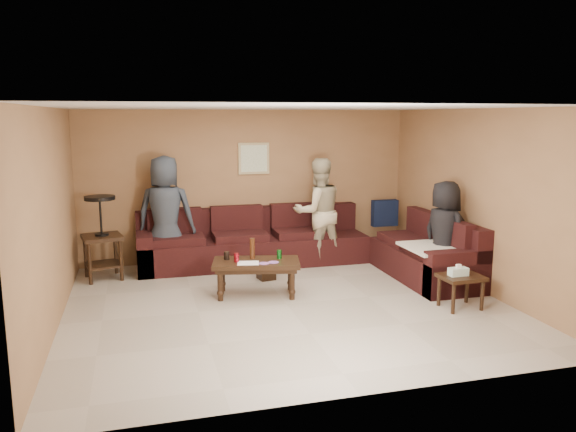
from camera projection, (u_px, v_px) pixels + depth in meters
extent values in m
plane|color=#B0A795|center=(286.00, 304.00, 7.25)|extent=(5.50, 5.50, 0.00)
cube|color=silver|center=(286.00, 112.00, 6.82)|extent=(5.50, 5.00, 0.10)
cube|color=#956C46|center=(248.00, 185.00, 9.41)|extent=(5.50, 0.10, 2.50)
cube|color=#956C46|center=(364.00, 256.00, 4.65)|extent=(5.50, 0.10, 2.50)
cube|color=#956C46|center=(51.00, 219.00, 6.32)|extent=(0.10, 5.00, 2.50)
cube|color=#956C46|center=(479.00, 200.00, 7.74)|extent=(0.10, 5.00, 2.50)
cube|color=black|center=(254.00, 251.00, 9.16)|extent=(3.70, 0.90, 0.45)
cube|color=black|center=(250.00, 220.00, 9.39)|extent=(3.70, 0.24, 0.45)
cube|color=black|center=(145.00, 252.00, 8.70)|extent=(0.24, 0.90, 0.63)
cube|color=black|center=(425.00, 264.00, 8.37)|extent=(0.90, 2.00, 0.45)
cube|color=black|center=(446.00, 233.00, 8.38)|extent=(0.24, 2.00, 0.45)
cube|color=black|center=(457.00, 274.00, 7.52)|extent=(0.90, 0.24, 0.63)
cube|color=#101832|center=(385.00, 213.00, 9.66)|extent=(0.45, 0.14, 0.45)
cube|color=silver|center=(442.00, 247.00, 7.88)|extent=(1.00, 0.85, 0.04)
cube|color=black|center=(256.00, 263.00, 7.54)|extent=(1.25, 0.81, 0.06)
cube|color=black|center=(256.00, 267.00, 7.55)|extent=(1.15, 0.71, 0.05)
cylinder|color=black|center=(220.00, 285.00, 7.35)|extent=(0.07, 0.07, 0.42)
cylinder|color=black|center=(292.00, 284.00, 7.39)|extent=(0.07, 0.07, 0.42)
cylinder|color=black|center=(222.00, 276.00, 7.76)|extent=(0.07, 0.07, 0.42)
cylinder|color=black|center=(290.00, 275.00, 7.81)|extent=(0.07, 0.07, 0.42)
cylinder|color=maroon|center=(236.00, 258.00, 7.45)|extent=(0.07, 0.07, 0.12)
cylinder|color=#167E23|center=(279.00, 254.00, 7.64)|extent=(0.07, 0.07, 0.12)
cylinder|color=#3C1E0D|center=(252.00, 248.00, 7.63)|extent=(0.07, 0.07, 0.28)
cylinder|color=black|center=(227.00, 256.00, 7.58)|extent=(0.08, 0.08, 0.11)
cube|color=white|center=(248.00, 263.00, 7.40)|extent=(0.32, 0.27, 0.00)
cylinder|color=#E35080|center=(264.00, 263.00, 7.38)|extent=(0.14, 0.14, 0.01)
cylinder|color=#E35080|center=(274.00, 262.00, 7.44)|extent=(0.14, 0.14, 0.01)
cube|color=black|center=(102.00, 237.00, 8.27)|extent=(0.65, 0.65, 0.05)
cube|color=black|center=(104.00, 264.00, 8.34)|extent=(0.57, 0.57, 0.03)
cylinder|color=black|center=(90.00, 263.00, 8.04)|extent=(0.05, 0.05, 0.63)
cylinder|color=black|center=(121.00, 260.00, 8.23)|extent=(0.05, 0.05, 0.63)
cylinder|color=black|center=(86.00, 256.00, 8.42)|extent=(0.05, 0.05, 0.63)
cylinder|color=black|center=(116.00, 253.00, 8.62)|extent=(0.05, 0.05, 0.63)
cylinder|color=black|center=(102.00, 234.00, 8.26)|extent=(0.20, 0.20, 0.03)
cylinder|color=black|center=(101.00, 216.00, 8.21)|extent=(0.03, 0.03, 0.53)
cylinder|color=black|center=(100.00, 198.00, 8.17)|extent=(0.44, 0.44, 0.05)
cube|color=black|center=(461.00, 277.00, 7.04)|extent=(0.53, 0.44, 0.05)
cylinder|color=black|center=(453.00, 298.00, 6.86)|extent=(0.05, 0.05, 0.40)
cylinder|color=black|center=(482.00, 295.00, 6.98)|extent=(0.05, 0.05, 0.40)
cylinder|color=black|center=(439.00, 290.00, 7.16)|extent=(0.05, 0.05, 0.40)
cylinder|color=black|center=(467.00, 287.00, 7.28)|extent=(0.05, 0.05, 0.40)
cube|color=white|center=(458.00, 272.00, 7.01)|extent=(0.24, 0.13, 0.10)
cube|color=white|center=(459.00, 266.00, 7.00)|extent=(0.06, 0.04, 0.05)
cube|color=black|center=(266.00, 270.00, 8.34)|extent=(0.27, 0.27, 0.27)
cube|color=tan|center=(254.00, 158.00, 9.33)|extent=(0.52, 0.03, 0.52)
cube|color=white|center=(254.00, 158.00, 9.32)|extent=(0.44, 0.01, 0.44)
imported|color=#2C343E|center=(166.00, 214.00, 8.67)|extent=(1.01, 0.79, 1.81)
imported|color=#BFB28E|center=(318.00, 212.00, 9.08)|extent=(0.89, 0.71, 1.74)
imported|color=black|center=(444.00, 233.00, 7.96)|extent=(0.67, 0.84, 1.51)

